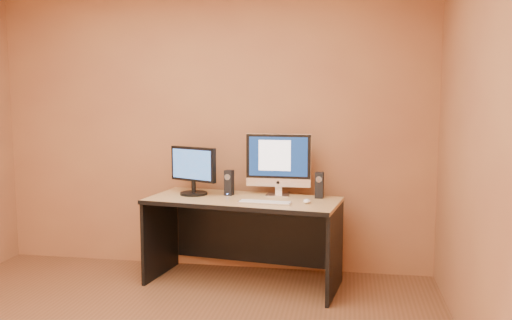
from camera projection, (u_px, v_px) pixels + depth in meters
The scene contains 10 objects.
walls at pixel (121, 147), 2.98m from camera, with size 4.00×4.00×2.60m, color #9E693F, non-canonical shape.
desk at pixel (243, 241), 4.54m from camera, with size 1.58×0.69×0.73m, color tan, non-canonical shape.
imac at pixel (278, 164), 4.61m from camera, with size 0.56×0.21×0.54m, color silver, non-canonical shape.
second_monitor at pixel (193, 171), 4.66m from camera, with size 0.47×0.24×0.41m, color black, non-canonical shape.
speaker_left at pixel (229, 183), 4.65m from camera, with size 0.07×0.07×0.22m, color black, non-canonical shape.
speaker_right at pixel (319, 185), 4.52m from camera, with size 0.07×0.07×0.22m, color black, non-canonical shape.
keyboard at pixel (265, 202), 4.30m from camera, with size 0.42×0.11×0.02m, color silver.
mouse at pixel (307, 201), 4.31m from camera, with size 0.06×0.10×0.04m, color white.
cable_a at pixel (289, 194), 4.70m from camera, with size 0.01×0.01×0.22m, color black.
cable_b at pixel (275, 193), 4.76m from camera, with size 0.01×0.01×0.18m, color black.
Camera 1 is at (1.24, -2.80, 1.58)m, focal length 38.00 mm.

